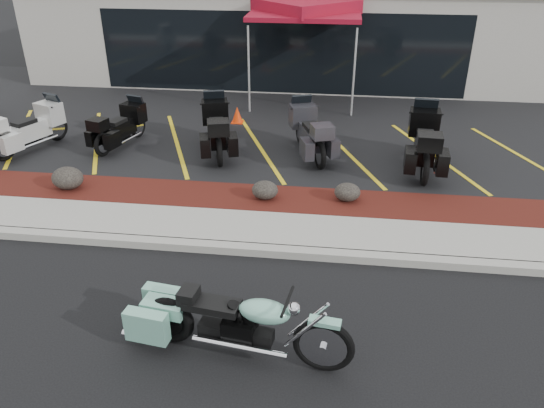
# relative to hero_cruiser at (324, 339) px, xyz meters

# --- Properties ---
(ground) EXTENTS (90.00, 90.00, 0.00)m
(ground) POSITION_rel_hero_cruiser_xyz_m (-1.91, 1.78, -0.54)
(ground) COLOR black
(ground) RESTS_ON ground
(curb) EXTENTS (24.00, 0.25, 0.15)m
(curb) POSITION_rel_hero_cruiser_xyz_m (-1.91, 2.68, -0.47)
(curb) COLOR gray
(curb) RESTS_ON ground
(sidewalk) EXTENTS (24.00, 1.20, 0.15)m
(sidewalk) POSITION_rel_hero_cruiser_xyz_m (-1.91, 3.38, -0.47)
(sidewalk) COLOR gray
(sidewalk) RESTS_ON ground
(mulch_bed) EXTENTS (24.00, 1.20, 0.16)m
(mulch_bed) POSITION_rel_hero_cruiser_xyz_m (-1.91, 4.58, -0.46)
(mulch_bed) COLOR #370D0C
(mulch_bed) RESTS_ON ground
(upper_lot) EXTENTS (26.00, 9.60, 0.15)m
(upper_lot) POSITION_rel_hero_cruiser_xyz_m (-1.91, 9.98, -0.47)
(upper_lot) COLOR black
(upper_lot) RESTS_ON ground
(dealership_building) EXTENTS (18.00, 8.16, 4.00)m
(dealership_building) POSITION_rel_hero_cruiser_xyz_m (-1.91, 16.25, 1.46)
(dealership_building) COLOR #A59F95
(dealership_building) RESTS_ON ground
(boulder_left) EXTENTS (0.68, 0.57, 0.48)m
(boulder_left) POSITION_rel_hero_cruiser_xyz_m (-5.68, 4.48, -0.14)
(boulder_left) COLOR black
(boulder_left) RESTS_ON mulch_bed
(boulder_mid) EXTENTS (0.55, 0.46, 0.39)m
(boulder_mid) POSITION_rel_hero_cruiser_xyz_m (-1.39, 4.53, -0.19)
(boulder_mid) COLOR black
(boulder_mid) RESTS_ON mulch_bed
(boulder_right) EXTENTS (0.54, 0.45, 0.38)m
(boulder_right) POSITION_rel_hero_cruiser_xyz_m (0.32, 4.65, -0.19)
(boulder_right) COLOR black
(boulder_right) RESTS_ON mulch_bed
(hero_cruiser) EXTENTS (3.16, 1.20, 1.09)m
(hero_cruiser) POSITION_rel_hero_cruiser_xyz_m (0.00, 0.00, 0.00)
(hero_cruiser) COLOR #7ABDA5
(hero_cruiser) RESTS_ON ground
(touring_white) EXTENTS (1.63, 2.34, 1.27)m
(touring_white) POSITION_rel_hero_cruiser_xyz_m (-7.29, 7.22, 0.24)
(touring_white) COLOR silver
(touring_white) RESTS_ON upper_lot
(touring_black_front) EXTENTS (1.28, 2.12, 1.15)m
(touring_black_front) POSITION_rel_hero_cruiser_xyz_m (-5.26, 7.72, 0.18)
(touring_black_front) COLOR black
(touring_black_front) RESTS_ON upper_lot
(touring_black_mid) EXTENTS (1.49, 2.50, 1.36)m
(touring_black_mid) POSITION_rel_hero_cruiser_xyz_m (-3.13, 7.72, 0.29)
(touring_black_mid) COLOR black
(touring_black_mid) RESTS_ON upper_lot
(touring_grey) EXTENTS (1.58, 2.41, 1.31)m
(touring_grey) POSITION_rel_hero_cruiser_xyz_m (-0.89, 7.76, 0.26)
(touring_grey) COLOR #2C2B30
(touring_grey) RESTS_ON upper_lot
(touring_black_rear) EXTENTS (1.12, 2.53, 1.43)m
(touring_black_rear) POSITION_rel_hero_cruiser_xyz_m (2.12, 7.41, 0.32)
(touring_black_rear) COLOR black
(touring_black_rear) RESTS_ON upper_lot
(traffic_cone) EXTENTS (0.34, 0.34, 0.46)m
(traffic_cone) POSITION_rel_hero_cruiser_xyz_m (-2.83, 9.22, -0.16)
(traffic_cone) COLOR #EC3507
(traffic_cone) RESTS_ON upper_lot
(popup_canopy) EXTENTS (3.67, 3.67, 3.08)m
(popup_canopy) POSITION_rel_hero_cruiser_xyz_m (-1.10, 11.81, 2.41)
(popup_canopy) COLOR silver
(popup_canopy) RESTS_ON upper_lot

